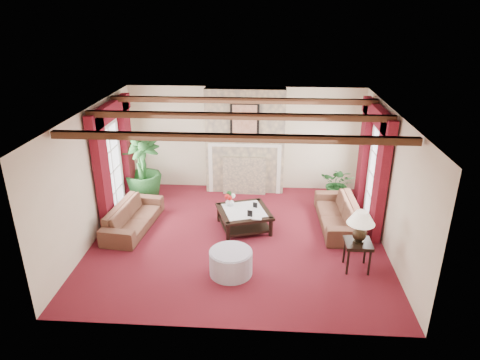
# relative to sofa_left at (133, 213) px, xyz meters

# --- Properties ---
(floor) EXTENTS (6.00, 6.00, 0.00)m
(floor) POSITION_rel_sofa_left_xyz_m (2.33, -0.28, -0.37)
(floor) COLOR #4E0E18
(floor) RESTS_ON ground
(ceiling) EXTENTS (6.00, 6.00, 0.00)m
(ceiling) POSITION_rel_sofa_left_xyz_m (2.33, -0.28, 2.33)
(ceiling) COLOR white
(ceiling) RESTS_ON floor
(back_wall) EXTENTS (6.00, 0.02, 2.70)m
(back_wall) POSITION_rel_sofa_left_xyz_m (2.33, 2.47, 0.98)
(back_wall) COLOR beige
(back_wall) RESTS_ON ground
(left_wall) EXTENTS (0.02, 5.50, 2.70)m
(left_wall) POSITION_rel_sofa_left_xyz_m (-0.67, -0.28, 0.98)
(left_wall) COLOR beige
(left_wall) RESTS_ON ground
(right_wall) EXTENTS (0.02, 5.50, 2.70)m
(right_wall) POSITION_rel_sofa_left_xyz_m (5.33, -0.28, 0.98)
(right_wall) COLOR beige
(right_wall) RESTS_ON ground
(ceiling_beams) EXTENTS (6.00, 3.00, 0.12)m
(ceiling_beams) POSITION_rel_sofa_left_xyz_m (2.33, -0.28, 2.27)
(ceiling_beams) COLOR #392012
(ceiling_beams) RESTS_ON ceiling
(fireplace) EXTENTS (2.00, 0.52, 2.70)m
(fireplace) POSITION_rel_sofa_left_xyz_m (2.33, 2.27, 2.33)
(fireplace) COLOR tan
(fireplace) RESTS_ON ground
(french_door_left) EXTENTS (0.10, 1.10, 2.16)m
(french_door_left) POSITION_rel_sofa_left_xyz_m (-0.64, 0.72, 1.76)
(french_door_left) COLOR white
(french_door_left) RESTS_ON ground
(french_door_right) EXTENTS (0.10, 1.10, 2.16)m
(french_door_right) POSITION_rel_sofa_left_xyz_m (5.30, 0.72, 1.76)
(french_door_right) COLOR white
(french_door_right) RESTS_ON ground
(curtains_left) EXTENTS (0.20, 2.40, 2.55)m
(curtains_left) POSITION_rel_sofa_left_xyz_m (-0.53, 0.72, 2.18)
(curtains_left) COLOR #4E0A15
(curtains_left) RESTS_ON ground
(curtains_right) EXTENTS (0.20, 2.40, 2.55)m
(curtains_right) POSITION_rel_sofa_left_xyz_m (5.19, 0.72, 2.18)
(curtains_right) COLOR #4E0A15
(curtains_right) RESTS_ON ground
(sofa_left) EXTENTS (2.03, 0.97, 0.75)m
(sofa_left) POSITION_rel_sofa_left_xyz_m (0.00, 0.00, 0.00)
(sofa_left) COLOR #330E13
(sofa_left) RESTS_ON ground
(sofa_right) EXTENTS (2.06, 0.71, 0.79)m
(sofa_right) POSITION_rel_sofa_left_xyz_m (4.51, 0.41, 0.02)
(sofa_right) COLOR #330E13
(sofa_right) RESTS_ON ground
(potted_palm) EXTENTS (1.52, 1.99, 0.92)m
(potted_palm) POSITION_rel_sofa_left_xyz_m (-0.17, 1.52, 0.09)
(potted_palm) COLOR black
(potted_palm) RESTS_ON ground
(small_plant) EXTENTS (1.48, 1.51, 0.71)m
(small_plant) POSITION_rel_sofa_left_xyz_m (4.69, 1.74, -0.02)
(small_plant) COLOR black
(small_plant) RESTS_ON ground
(coffee_table) EXTENTS (1.35, 1.35, 0.44)m
(coffee_table) POSITION_rel_sofa_left_xyz_m (2.43, 0.15, -0.16)
(coffee_table) COLOR black
(coffee_table) RESTS_ON ground
(side_table) EXTENTS (0.60, 0.60, 0.57)m
(side_table) POSITION_rel_sofa_left_xyz_m (4.61, -1.27, -0.09)
(side_table) COLOR black
(side_table) RESTS_ON ground
(ottoman) EXTENTS (0.79, 0.79, 0.46)m
(ottoman) POSITION_rel_sofa_left_xyz_m (2.29, -1.57, -0.14)
(ottoman) COLOR #8F8EA1
(ottoman) RESTS_ON ground
(table_lamp) EXTENTS (0.50, 0.50, 0.64)m
(table_lamp) POSITION_rel_sofa_left_xyz_m (4.61, -1.27, 0.52)
(table_lamp) COLOR black
(table_lamp) RESTS_ON side_table
(flower_vase) EXTENTS (0.26, 0.27, 0.19)m
(flower_vase) POSITION_rel_sofa_left_xyz_m (2.10, 0.37, 0.16)
(flower_vase) COLOR silver
(flower_vase) RESTS_ON coffee_table
(book) EXTENTS (0.21, 0.06, 0.29)m
(book) POSITION_rel_sofa_left_xyz_m (2.62, -0.15, 0.21)
(book) COLOR black
(book) RESTS_ON coffee_table
(photo_frame_a) EXTENTS (0.11, 0.05, 0.15)m
(photo_frame_a) POSITION_rel_sofa_left_xyz_m (2.57, -0.14, 0.14)
(photo_frame_a) COLOR black
(photo_frame_a) RESTS_ON coffee_table
(photo_frame_b) EXTENTS (0.10, 0.05, 0.13)m
(photo_frame_b) POSITION_rel_sofa_left_xyz_m (2.67, 0.29, 0.13)
(photo_frame_b) COLOR black
(photo_frame_b) RESTS_ON coffee_table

